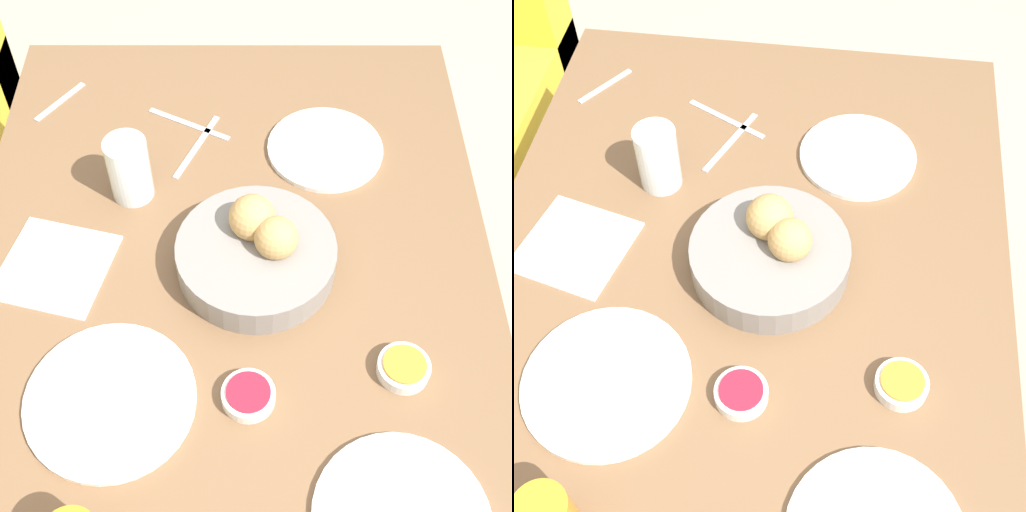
% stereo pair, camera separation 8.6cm
% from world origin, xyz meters
% --- Properties ---
extents(ground_plane, '(10.00, 10.00, 0.00)m').
position_xyz_m(ground_plane, '(0.00, 0.00, 0.00)').
color(ground_plane, '#A89E89').
extents(dining_table, '(1.25, 0.86, 0.71)m').
position_xyz_m(dining_table, '(0.00, 0.00, 0.61)').
color(dining_table, brown).
rests_on(dining_table, ground_plane).
extents(bread_basket, '(0.25, 0.25, 0.11)m').
position_xyz_m(bread_basket, '(0.06, -0.05, 0.74)').
color(bread_basket, gray).
rests_on(bread_basket, dining_table).
extents(plate_near_right, '(0.21, 0.21, 0.01)m').
position_xyz_m(plate_near_right, '(0.32, -0.17, 0.71)').
color(plate_near_right, white).
rests_on(plate_near_right, dining_table).
extents(plate_far_center, '(0.24, 0.24, 0.01)m').
position_xyz_m(plate_far_center, '(-0.18, 0.16, 0.71)').
color(plate_far_center, white).
rests_on(plate_far_center, dining_table).
extents(water_tumbler, '(0.07, 0.07, 0.12)m').
position_xyz_m(water_tumbler, '(0.22, 0.17, 0.77)').
color(water_tumbler, silver).
rests_on(water_tumbler, dining_table).
extents(jam_bowl_berry, '(0.08, 0.08, 0.02)m').
position_xyz_m(jam_bowl_berry, '(-0.17, -0.03, 0.72)').
color(jam_bowl_berry, white).
rests_on(jam_bowl_berry, dining_table).
extents(jam_bowl_honey, '(0.08, 0.08, 0.02)m').
position_xyz_m(jam_bowl_honey, '(-0.13, -0.26, 0.72)').
color(jam_bowl_honey, white).
rests_on(jam_bowl_honey, dining_table).
extents(fork_silver, '(0.16, 0.08, 0.00)m').
position_xyz_m(fork_silver, '(0.33, 0.06, 0.71)').
color(fork_silver, '#B7B7BC').
rests_on(fork_silver, dining_table).
extents(knife_silver, '(0.09, 0.16, 0.00)m').
position_xyz_m(knife_silver, '(0.39, 0.08, 0.71)').
color(knife_silver, '#B7B7BC').
rests_on(knife_silver, dining_table).
extents(spoon_coffee, '(0.11, 0.08, 0.00)m').
position_xyz_m(spoon_coffee, '(0.45, 0.34, 0.71)').
color(spoon_coffee, '#B7B7BC').
rests_on(spoon_coffee, dining_table).
extents(napkin, '(0.20, 0.20, 0.00)m').
position_xyz_m(napkin, '(0.06, 0.28, 0.71)').
color(napkin, white).
rests_on(napkin, dining_table).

